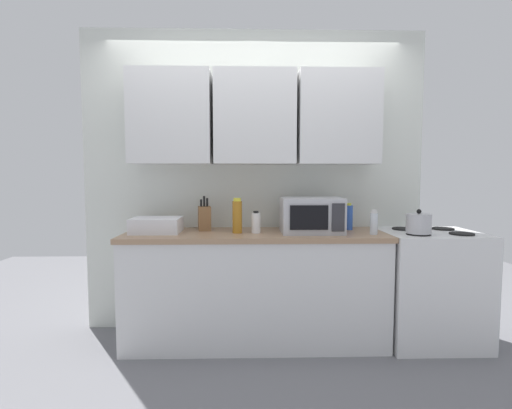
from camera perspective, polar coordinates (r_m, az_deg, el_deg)
ground_plane at (r=2.65m, az=0.23°, el=-26.32°), size 8.00×8.00×0.00m
wall_back_with_cabinets at (r=3.22m, az=-0.25°, el=8.27°), size 2.95×0.38×2.60m
counter_run at (r=3.11m, az=-0.15°, el=-12.46°), size 2.08×0.63×0.90m
stove_range at (r=3.43m, az=24.93°, el=-11.24°), size 0.76×0.64×0.91m
kettle at (r=3.13m, az=23.59°, el=-2.66°), size 0.19×0.19×0.19m
microwave at (r=3.01m, az=8.44°, el=-1.60°), size 0.48×0.37×0.28m
dish_rack at (r=3.09m, az=-14.93°, el=-3.06°), size 0.38×0.30×0.12m
knife_block at (r=3.13m, az=-7.88°, el=-2.04°), size 0.12×0.14×0.29m
bottle_white_jar at (r=2.96m, az=-0.01°, el=-2.79°), size 0.07×0.07×0.18m
bottle_clear_tall at (r=3.03m, az=17.56°, el=-2.69°), size 0.06×0.06×0.19m
bottle_amber_vinegar at (r=2.95m, az=-2.89°, el=-1.79°), size 0.08×0.08×0.28m
bottle_blue_cleaner at (r=3.24m, az=14.02°, el=-1.89°), size 0.06×0.06×0.22m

